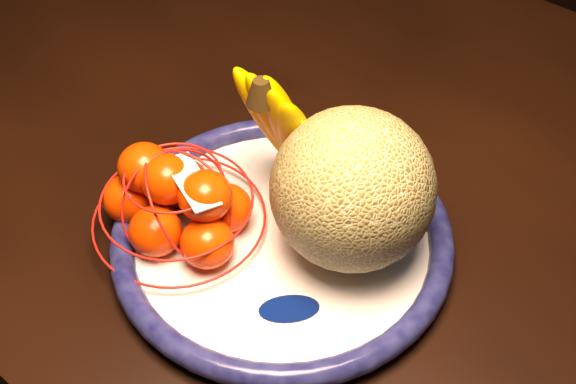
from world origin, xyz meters
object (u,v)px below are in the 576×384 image
Objects in this scene: banana_bunch at (287,125)px; mandarin_bag at (177,202)px; fruit_bowl at (282,236)px; cantaloupe at (352,189)px; dining_table at (412,231)px.

banana_bunch is 0.13m from mandarin_bag.
mandarin_bag is at bearing -151.89° from fruit_bowl.
fruit_bowl is 0.11m from banana_bunch.
cantaloupe is 0.91× the size of banana_bunch.
cantaloupe is at bearing -4.85° from banana_bunch.
dining_table is 9.63× the size of cantaloupe.
banana_bunch reaches higher than dining_table.
cantaloupe reaches higher than dining_table.
fruit_bowl reaches higher than dining_table.
cantaloupe is at bearing -94.43° from dining_table.
cantaloupe is at bearing 29.36° from fruit_bowl.
fruit_bowl is at bearing 28.11° from mandarin_bag.
mandarin_bag is at bearing -104.44° from banana_bunch.
cantaloupe is (0.06, 0.03, 0.08)m from fruit_bowl.
cantaloupe reaches higher than mandarin_bag.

